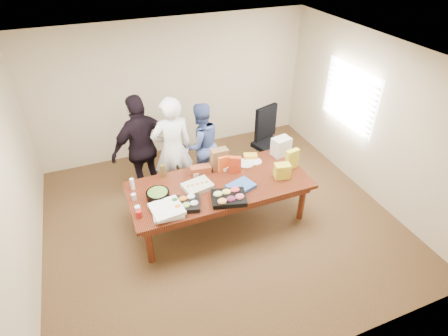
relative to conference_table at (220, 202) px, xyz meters
name	(u,v)px	position (x,y,z in m)	size (l,w,h in m)	color
floor	(220,220)	(0.00, 0.00, -0.39)	(5.50, 5.00, 0.02)	#47301E
ceiling	(219,58)	(0.00, 0.00, 2.33)	(5.50, 5.00, 0.02)	white
wall_back	(174,88)	(0.00, 2.50, 0.98)	(5.50, 0.04, 2.70)	beige
wall_front	(317,285)	(0.00, -2.50, 0.98)	(5.50, 0.04, 2.70)	beige
wall_left	(10,195)	(-2.75, 0.00, 0.98)	(0.04, 5.00, 2.70)	beige
wall_right	(372,119)	(2.75, 0.00, 0.98)	(0.04, 5.00, 2.70)	beige
window_panel	(349,97)	(2.72, 0.60, 1.12)	(0.03, 1.40, 1.10)	white
window_blinds	(347,97)	(2.68, 0.60, 1.12)	(0.04, 1.36, 1.00)	beige
conference_table	(220,202)	(0.00, 0.00, 0.00)	(2.80, 1.20, 0.75)	#4C1C0F
office_chair	(270,143)	(1.42, 1.02, 0.23)	(0.61, 0.61, 1.21)	black
person_center	(173,149)	(-0.48, 0.93, 0.57)	(0.69, 0.45, 1.89)	white
person_right	(201,144)	(0.08, 1.16, 0.42)	(0.77, 0.60, 1.58)	#455B9C
person_left	(143,148)	(-0.94, 1.17, 0.57)	(1.11, 0.46, 1.90)	black
veggie_tray	(185,204)	(-0.66, -0.30, 0.41)	(0.44, 0.34, 0.07)	black
fruit_tray	(229,198)	(-0.02, -0.41, 0.41)	(0.49, 0.39, 0.08)	black
sheet_cake	(198,186)	(-0.35, 0.02, 0.41)	(0.43, 0.32, 0.07)	beige
salad_bowl	(158,195)	(-0.97, 0.01, 0.43)	(0.34, 0.34, 0.11)	black
chip_bag_blue	(241,186)	(0.26, -0.22, 0.40)	(0.39, 0.30, 0.06)	#3059AB
chip_bag_red	(235,165)	(0.34, 0.20, 0.52)	(0.20, 0.08, 0.29)	red
chip_bag_yellow	(292,159)	(1.25, -0.02, 0.54)	(0.22, 0.09, 0.33)	yellow
chip_bag_orange	(223,163)	(0.18, 0.32, 0.51)	(0.17, 0.08, 0.27)	orange
mayo_jar	(220,161)	(0.19, 0.48, 0.45)	(0.09, 0.09, 0.14)	white
mustard_bottle	(229,164)	(0.28, 0.33, 0.46)	(0.06, 0.06, 0.16)	#FFFA03
dressing_bottle	(163,171)	(-0.76, 0.50, 0.48)	(0.07, 0.07, 0.22)	brown
ranch_bottle	(132,184)	(-1.27, 0.37, 0.47)	(0.06, 0.06, 0.19)	white
banana_bunch	(250,156)	(0.75, 0.48, 0.41)	(0.23, 0.13, 0.08)	gold
bread_loaf	(201,170)	(-0.18, 0.38, 0.44)	(0.33, 0.14, 0.13)	brown
kraft_bag	(219,159)	(0.15, 0.40, 0.55)	(0.27, 0.16, 0.36)	brown
red_cup	(139,214)	(-1.30, -0.29, 0.43)	(0.08, 0.08, 0.11)	#AB1A15
clear_cup_a	(138,210)	(-1.30, -0.20, 0.43)	(0.08, 0.08, 0.11)	white
clear_cup_b	(134,197)	(-1.30, 0.11, 0.43)	(0.07, 0.07, 0.10)	silver
pizza_box_lower	(167,210)	(-0.92, -0.33, 0.40)	(0.42, 0.42, 0.05)	white
pizza_box_upper	(167,209)	(-0.92, -0.35, 0.45)	(0.42, 0.42, 0.05)	white
plate_a	(245,163)	(0.60, 0.36, 0.38)	(0.29, 0.29, 0.02)	silver
plate_b	(255,161)	(0.77, 0.35, 0.38)	(0.23, 0.23, 0.01)	white
dip_bowl_a	(225,168)	(0.22, 0.33, 0.40)	(0.15, 0.15, 0.06)	silver
dip_bowl_b	(195,173)	(-0.27, 0.37, 0.40)	(0.15, 0.15, 0.06)	beige
grocery_bag_white	(281,146)	(1.28, 0.39, 0.54)	(0.30, 0.21, 0.32)	silver
grocery_bag_yellow	(282,171)	(0.97, -0.20, 0.49)	(0.24, 0.17, 0.24)	yellow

